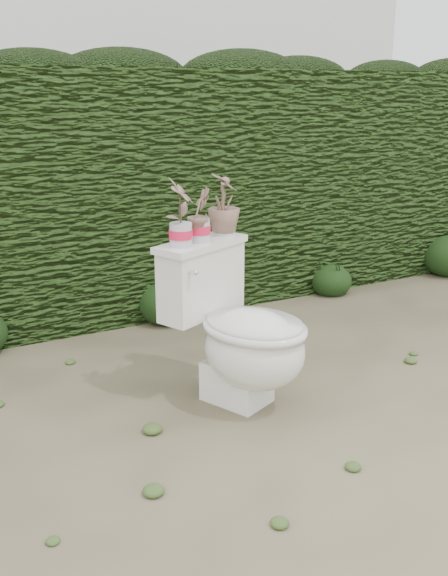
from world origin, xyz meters
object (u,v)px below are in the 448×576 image
potted_plant_right (224,206)px  potted_plant_left (180,214)px  toilet (240,334)px  potted_plant_center (199,217)px

potted_plant_right → potted_plant_left: bearing=131.2°
toilet → potted_plant_left: bearing=121.0°
toilet → potted_plant_center: 0.59m
toilet → potted_plant_left: (-0.23, 0.16, 0.57)m
potted_plant_left → potted_plant_right: size_ratio=1.04×
potted_plant_center → potted_plant_right: potted_plant_right is taller
potted_plant_center → potted_plant_right: 0.19m
potted_plant_center → potted_plant_right: size_ratio=0.82×
potted_plant_left → potted_plant_center: size_ratio=1.26×
potted_plant_left → potted_plant_center: potted_plant_left is taller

